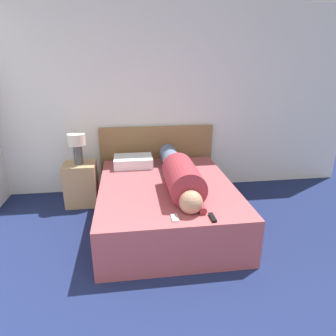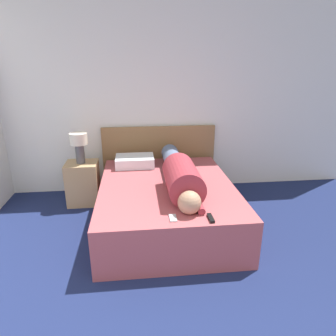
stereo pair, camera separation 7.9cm
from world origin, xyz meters
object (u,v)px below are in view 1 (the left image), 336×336
person_lying (180,174)px  tv_remote (212,218)px  bed (166,204)px  table_lamp (77,144)px  nightstand (81,184)px  pillow_near_headboard (133,161)px  cell_phone (175,218)px

person_lying → tv_remote: bearing=-77.0°
bed → table_lamp: bearing=147.7°
nightstand → pillow_near_headboard: pillow_near_headboard is taller
table_lamp → pillow_near_headboard: 0.75m
table_lamp → cell_phone: 1.82m
bed → nightstand: size_ratio=3.33×
nightstand → pillow_near_headboard: (0.70, 0.01, 0.28)m
nightstand → cell_phone: nightstand is taller
bed → tv_remote: tv_remote is taller
person_lying → nightstand: bearing=147.4°
bed → pillow_near_headboard: size_ratio=3.78×
nightstand → tv_remote: (1.37, -1.51, 0.23)m
bed → cell_phone: bearing=-91.9°
table_lamp → person_lying: size_ratio=0.23×
person_lying → tv_remote: 0.78m
table_lamp → tv_remote: bearing=-47.8°
person_lying → table_lamp: bearing=147.4°
bed → tv_remote: bearing=-69.9°
nightstand → pillow_near_headboard: bearing=0.7°
bed → pillow_near_headboard: bearing=117.8°
table_lamp → bed: bearing=-32.3°
nightstand → table_lamp: size_ratio=1.43×
table_lamp → person_lying: (1.20, -0.77, -0.18)m
bed → person_lying: bearing=-35.4°
table_lamp → pillow_near_headboard: size_ratio=0.79×
bed → table_lamp: (-1.06, 0.67, 0.59)m
bed → nightstand: bearing=147.7°
table_lamp → person_lying: 1.43m
tv_remote → cell_phone: tv_remote is taller
bed → table_lamp: table_lamp is taller
bed → tv_remote: size_ratio=12.73×
cell_phone → tv_remote: bearing=-8.3°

